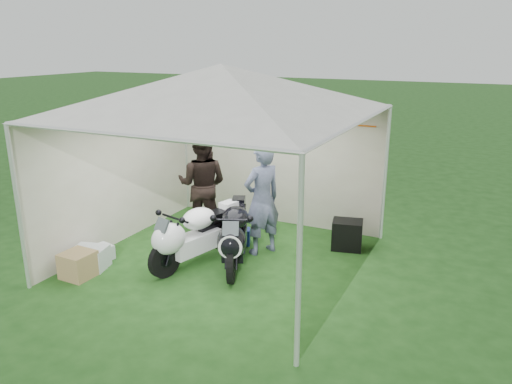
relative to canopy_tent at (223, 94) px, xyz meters
The scene contains 11 objects.
ground 2.58m from the canopy_tent, 89.22° to the right, with size 80.00×80.00×0.00m, color #1A4113.
canopy_tent is the anchor object (origin of this frame).
motorcycle_white 2.14m from the canopy_tent, 131.35° to the right, with size 0.71×1.81×0.90m.
motorcycle_black 2.08m from the canopy_tent, 30.56° to the right, with size 0.96×1.76×0.92m.
paddock_stand 2.52m from the canopy_tent, 98.26° to the left, with size 0.37×0.23×0.27m, color #2638CC.
person_dark_jacket 2.03m from the canopy_tent, 138.59° to the left, with size 0.89×0.70×1.84m, color black.
person_blue_jacket 1.79m from the canopy_tent, 52.07° to the left, with size 0.66×0.43×1.80m, color slate.
equipment_box 3.09m from the canopy_tent, 38.28° to the left, with size 0.49×0.39×0.49m, color black.
crate_0 3.16m from the canopy_tent, 145.30° to the right, with size 0.50×0.39×0.33m, color silver.
crate_1 3.24m from the canopy_tent, 137.80° to the right, with size 0.42×0.42×0.38m, color olive.
crate_2 3.13m from the canopy_tent, 154.55° to the right, with size 0.30×0.25×0.22m, color silver.
Camera 1 is at (3.60, -6.27, 3.29)m, focal length 35.00 mm.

